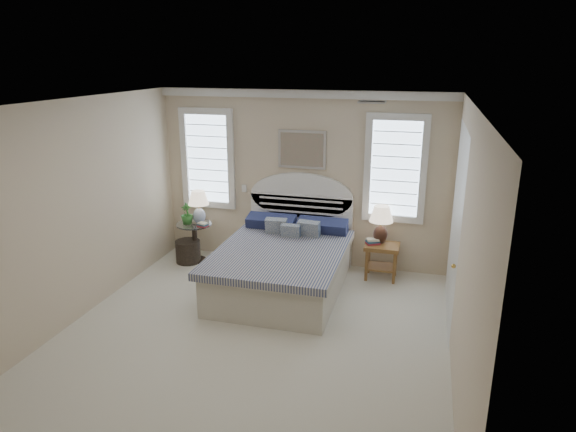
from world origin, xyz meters
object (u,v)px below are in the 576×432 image
at_px(bed, 284,262).
at_px(lamp_right, 381,220).
at_px(lamp_left, 199,203).
at_px(nightstand_right, 382,254).
at_px(floor_pot, 188,251).
at_px(side_table_left, 195,238).

xyz_separation_m(bed, lamp_right, (1.26, 0.78, 0.49)).
bearing_deg(lamp_left, bed, -22.37).
xyz_separation_m(bed, lamp_left, (-1.58, 0.65, 0.57)).
bearing_deg(lamp_left, nightstand_right, 0.85).
bearing_deg(nightstand_right, lamp_left, -179.15).
distance_m(bed, lamp_left, 1.80).
xyz_separation_m(floor_pot, lamp_right, (3.00, 0.26, 0.70)).
bearing_deg(nightstand_right, bed, -151.97).
relative_size(floor_pot, lamp_right, 0.69).
xyz_separation_m(side_table_left, floor_pot, (-0.09, -0.07, -0.21)).
xyz_separation_m(nightstand_right, floor_pot, (-3.04, -0.17, -0.21)).
xyz_separation_m(bed, floor_pot, (-1.74, 0.52, -0.21)).
distance_m(lamp_left, lamp_right, 2.84).
bearing_deg(lamp_right, lamp_left, -177.36).
relative_size(nightstand_right, lamp_right, 0.93).
bearing_deg(floor_pot, lamp_right, 5.00).
height_order(bed, side_table_left, bed).
distance_m(bed, floor_pot, 1.83).
xyz_separation_m(side_table_left, lamp_right, (2.91, 0.19, 0.49)).
xyz_separation_m(side_table_left, nightstand_right, (2.95, 0.10, -0.00)).
xyz_separation_m(bed, nightstand_right, (1.30, 0.69, 0.00)).
bearing_deg(bed, nightstand_right, 28.03).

